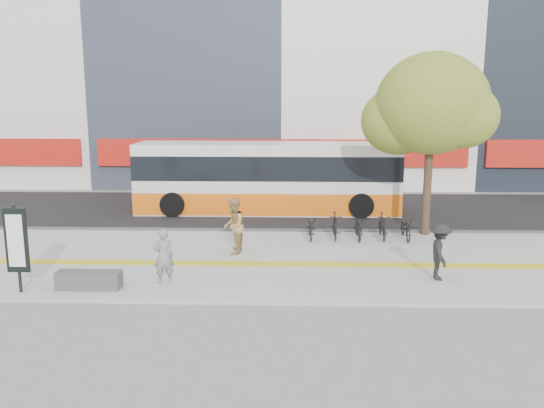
{
  "coord_description": "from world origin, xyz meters",
  "views": [
    {
      "loc": [
        2.41,
        -14.18,
        4.82
      ],
      "look_at": [
        1.9,
        2.0,
        1.65
      ],
      "focal_mm": 36.21,
      "sensor_mm": 36.0,
      "label": 1
    }
  ],
  "objects_px": {
    "bench": "(89,280)",
    "seated_woman": "(164,256)",
    "street_tree": "(430,106)",
    "bus": "(267,180)",
    "pedestrian_dark": "(440,252)",
    "signboard": "(16,242)",
    "pedestrian_tan": "(233,226)"
  },
  "relations": [
    {
      "from": "street_tree",
      "to": "seated_woman",
      "type": "bearing_deg",
      "value": -145.18
    },
    {
      "from": "pedestrian_dark",
      "to": "bench",
      "type": "bearing_deg",
      "value": 100.05
    },
    {
      "from": "street_tree",
      "to": "seated_woman",
      "type": "xyz_separation_m",
      "value": [
        -7.98,
        -5.55,
        -3.71
      ]
    },
    {
      "from": "pedestrian_tan",
      "to": "signboard",
      "type": "bearing_deg",
      "value": -50.04
    },
    {
      "from": "street_tree",
      "to": "bus",
      "type": "xyz_separation_m",
      "value": [
        -5.67,
        3.68,
        -3.09
      ]
    },
    {
      "from": "bus",
      "to": "pedestrian_tan",
      "type": "bearing_deg",
      "value": -97.02
    },
    {
      "from": "signboard",
      "to": "bus",
      "type": "xyz_separation_m",
      "value": [
        5.71,
        10.01,
        0.05
      ]
    },
    {
      "from": "pedestrian_dark",
      "to": "signboard",
      "type": "bearing_deg",
      "value": 100.72
    },
    {
      "from": "street_tree",
      "to": "pedestrian_dark",
      "type": "bearing_deg",
      "value": -99.02
    },
    {
      "from": "seated_woman",
      "to": "pedestrian_dark",
      "type": "bearing_deg",
      "value": 167.91
    },
    {
      "from": "bench",
      "to": "signboard",
      "type": "xyz_separation_m",
      "value": [
        -1.6,
        -0.31,
        1.06
      ]
    },
    {
      "from": "signboard",
      "to": "seated_woman",
      "type": "distance_m",
      "value": 3.53
    },
    {
      "from": "street_tree",
      "to": "bus",
      "type": "bearing_deg",
      "value": 147.04
    },
    {
      "from": "signboard",
      "to": "pedestrian_tan",
      "type": "bearing_deg",
      "value": 36.21
    },
    {
      "from": "street_tree",
      "to": "seated_woman",
      "type": "distance_m",
      "value": 10.4
    },
    {
      "from": "bench",
      "to": "bus",
      "type": "xyz_separation_m",
      "value": [
        4.11,
        9.7,
        1.11
      ]
    },
    {
      "from": "bench",
      "to": "street_tree",
      "type": "height_order",
      "value": "street_tree"
    },
    {
      "from": "bus",
      "to": "pedestrian_dark",
      "type": "distance_m",
      "value": 9.99
    },
    {
      "from": "seated_woman",
      "to": "pedestrian_dark",
      "type": "relative_size",
      "value": 0.96
    },
    {
      "from": "signboard",
      "to": "pedestrian_dark",
      "type": "bearing_deg",
      "value": 7.06
    },
    {
      "from": "bench",
      "to": "signboard",
      "type": "relative_size",
      "value": 0.73
    },
    {
      "from": "bench",
      "to": "street_tree",
      "type": "bearing_deg",
      "value": 31.62
    },
    {
      "from": "bench",
      "to": "seated_woman",
      "type": "relative_size",
      "value": 1.11
    },
    {
      "from": "bus",
      "to": "seated_woman",
      "type": "distance_m",
      "value": 9.53
    },
    {
      "from": "bench",
      "to": "signboard",
      "type": "bearing_deg",
      "value": -169.19
    },
    {
      "from": "bench",
      "to": "pedestrian_dark",
      "type": "bearing_deg",
      "value": 6.38
    },
    {
      "from": "signboard",
      "to": "seated_woman",
      "type": "height_order",
      "value": "signboard"
    },
    {
      "from": "pedestrian_dark",
      "to": "bus",
      "type": "bearing_deg",
      "value": 32.95
    },
    {
      "from": "signboard",
      "to": "street_tree",
      "type": "relative_size",
      "value": 0.35
    },
    {
      "from": "street_tree",
      "to": "signboard",
      "type": "bearing_deg",
      "value": -150.93
    },
    {
      "from": "bus",
      "to": "bench",
      "type": "bearing_deg",
      "value": -112.95
    },
    {
      "from": "pedestrian_tan",
      "to": "pedestrian_dark",
      "type": "distance_m",
      "value": 6.11
    }
  ]
}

